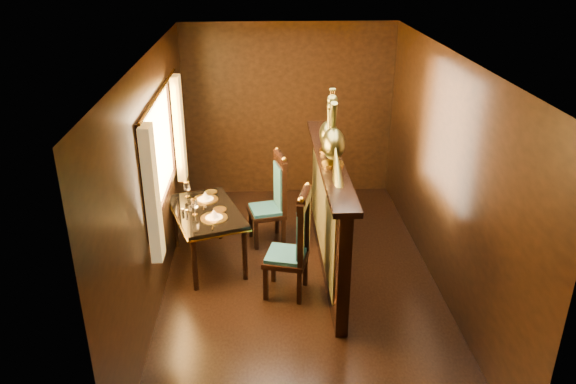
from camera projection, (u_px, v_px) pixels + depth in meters
name	position (u px, v px, depth m)	size (l,w,h in m)	color
ground	(300.00, 281.00, 6.29)	(5.00, 5.00, 0.00)	black
room_shell	(293.00, 147.00, 5.66)	(3.04, 5.04, 2.52)	black
partition	(328.00, 211.00, 6.29)	(0.26, 2.70, 1.36)	black
dining_table	(206.00, 215.00, 6.42)	(1.05, 1.33, 0.89)	black
chair_left	(297.00, 241.00, 5.81)	(0.54, 0.56, 1.24)	black
chair_right	(275.00, 196.00, 6.91)	(0.51, 0.53, 1.19)	black
peacock_left	(334.00, 130.00, 5.64)	(0.24, 0.65, 0.77)	#1A4E30
peacock_right	(329.00, 123.00, 6.03)	(0.21, 0.57, 0.68)	#1A4E30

